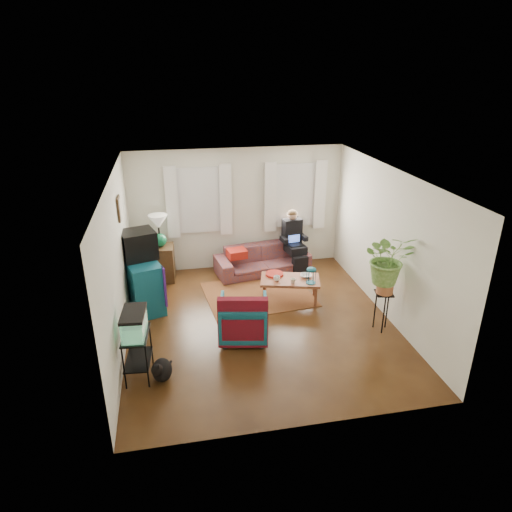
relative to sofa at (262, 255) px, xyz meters
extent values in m
cube|color=#4F2B14|center=(-0.46, -2.05, -0.39)|extent=(4.50, 5.00, 0.01)
cube|color=white|center=(-0.46, -2.05, 2.21)|extent=(4.50, 5.00, 0.01)
cube|color=silver|center=(-0.46, 0.45, 0.91)|extent=(4.50, 0.01, 2.60)
cube|color=silver|center=(-0.46, -4.55, 0.91)|extent=(4.50, 0.01, 2.60)
cube|color=silver|center=(-2.71, -2.05, 0.91)|extent=(0.01, 5.00, 2.60)
cube|color=silver|center=(1.79, -2.05, 0.91)|extent=(0.01, 5.00, 2.60)
cube|color=white|center=(-1.26, 0.43, 1.16)|extent=(1.08, 0.04, 1.38)
cube|color=white|center=(0.79, 0.43, 1.16)|extent=(1.08, 0.04, 1.38)
cube|color=white|center=(-1.26, 0.35, 1.16)|extent=(1.36, 0.06, 1.50)
cube|color=white|center=(0.79, 0.35, 1.16)|extent=(1.36, 0.06, 1.50)
cube|color=#3D2616|center=(-2.68, -1.20, 1.56)|extent=(0.04, 0.32, 0.40)
cube|color=maroon|center=(-0.30, -1.01, -0.38)|extent=(2.16, 1.80, 0.01)
imported|color=brown|center=(0.00, 0.00, 0.00)|extent=(2.08, 1.08, 0.78)
cube|color=#3E2217|center=(-2.11, 0.04, -0.02)|extent=(0.55, 0.55, 0.74)
cube|color=navy|center=(-2.45, -1.07, 0.09)|extent=(0.81, 1.16, 0.95)
cube|color=black|center=(-2.47, -0.96, 0.81)|extent=(0.71, 0.67, 0.51)
cube|color=black|center=(-2.46, -3.13, -0.04)|extent=(0.40, 0.65, 0.69)
cube|color=#7FD899|center=(-2.46, -3.13, 0.49)|extent=(0.36, 0.59, 0.37)
ellipsoid|color=black|center=(-2.14, -3.27, -0.20)|extent=(0.41, 0.50, 0.37)
imported|color=#104C61|center=(-0.83, -2.43, 0.00)|extent=(0.88, 0.84, 0.78)
cube|color=#9E0A0A|center=(-0.88, -2.73, 0.16)|extent=(0.80, 0.32, 0.64)
cube|color=brown|center=(0.25, -1.35, -0.16)|extent=(1.21, 0.85, 0.45)
imported|color=white|center=(-0.02, -1.38, 0.11)|extent=(0.15, 0.15, 0.10)
imported|color=beige|center=(0.25, -1.53, 0.11)|extent=(0.12, 0.12, 0.09)
imported|color=white|center=(0.56, -1.33, 0.09)|extent=(0.26, 0.26, 0.05)
cylinder|color=#B21414|center=(0.00, -1.13, 0.08)|extent=(0.41, 0.41, 0.04)
cube|color=black|center=(1.49, -2.64, -0.04)|extent=(0.35, 0.35, 0.70)
imported|color=#599947|center=(1.49, -2.64, 0.79)|extent=(0.92, 0.83, 0.88)
camera|label=1|loc=(-1.85, -8.76, 3.79)|focal=32.00mm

